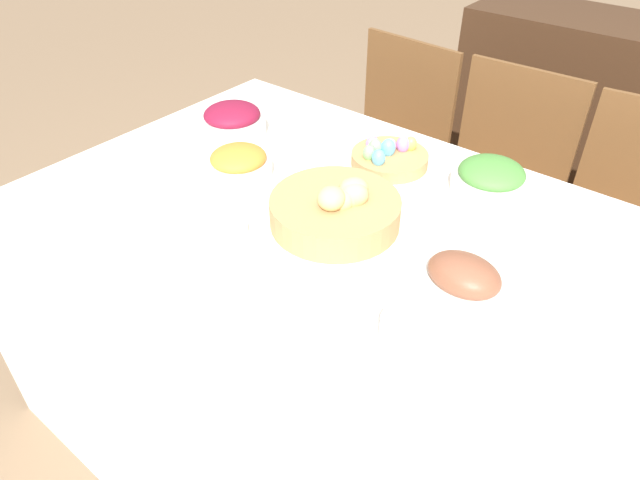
{
  "coord_description": "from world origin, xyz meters",
  "views": [
    {
      "loc": [
        0.59,
        -0.86,
        1.56
      ],
      "look_at": [
        -0.03,
        -0.08,
        0.81
      ],
      "focal_mm": 32.0,
      "sensor_mm": 36.0,
      "label": 1
    }
  ],
  "objects_px": {
    "bread_basket": "(337,209)",
    "egg_basket": "(388,156)",
    "spoon": "(299,388)",
    "beet_salad_bowl": "(233,121)",
    "chair_far_center": "(494,187)",
    "chair_far_left": "(385,148)",
    "dinner_plate": "(221,335)",
    "sideboard": "(630,134)",
    "fork": "(166,299)",
    "ham_platter": "(464,277)",
    "drinking_cup": "(399,332)",
    "butter_dish": "(219,225)",
    "carrot_bowl": "(239,163)",
    "green_salad_bowl": "(491,179)",
    "chair_far_right": "(626,234)",
    "knife": "(286,379)"
  },
  "relations": [
    {
      "from": "bread_basket",
      "to": "egg_basket",
      "type": "xyz_separation_m",
      "value": [
        -0.06,
        0.31,
        -0.02
      ]
    },
    {
      "from": "spoon",
      "to": "beet_salad_bowl",
      "type": "bearing_deg",
      "value": 143.39
    },
    {
      "from": "chair_far_center",
      "to": "chair_far_left",
      "type": "xyz_separation_m",
      "value": [
        -0.47,
        -0.0,
        0.0
      ]
    },
    {
      "from": "dinner_plate",
      "to": "spoon",
      "type": "relative_size",
      "value": 1.41
    },
    {
      "from": "sideboard",
      "to": "egg_basket",
      "type": "relative_size",
      "value": 7.05
    },
    {
      "from": "bread_basket",
      "to": "fork",
      "type": "relative_size",
      "value": 1.58
    },
    {
      "from": "ham_platter",
      "to": "fork",
      "type": "xyz_separation_m",
      "value": [
        -0.45,
        -0.41,
        -0.02
      ]
    },
    {
      "from": "egg_basket",
      "to": "dinner_plate",
      "type": "xyz_separation_m",
      "value": [
        0.11,
        -0.74,
        -0.02
      ]
    },
    {
      "from": "sideboard",
      "to": "dinner_plate",
      "type": "height_order",
      "value": "sideboard"
    },
    {
      "from": "egg_basket",
      "to": "drinking_cup",
      "type": "xyz_separation_m",
      "value": [
        0.39,
        -0.55,
        0.01
      ]
    },
    {
      "from": "beet_salad_bowl",
      "to": "drinking_cup",
      "type": "bearing_deg",
      "value": -25.63
    },
    {
      "from": "beet_salad_bowl",
      "to": "chair_far_left",
      "type": "bearing_deg",
      "value": 80.07
    },
    {
      "from": "egg_basket",
      "to": "beet_salad_bowl",
      "type": "bearing_deg",
      "value": -163.5
    },
    {
      "from": "sideboard",
      "to": "dinner_plate",
      "type": "xyz_separation_m",
      "value": [
        -0.25,
        -2.1,
        0.33
      ]
    },
    {
      "from": "ham_platter",
      "to": "butter_dish",
      "type": "bearing_deg",
      "value": -161.09
    },
    {
      "from": "spoon",
      "to": "ham_platter",
      "type": "bearing_deg",
      "value": 78.62
    },
    {
      "from": "carrot_bowl",
      "to": "beet_salad_bowl",
      "type": "xyz_separation_m",
      "value": [
        -0.19,
        0.16,
        0.01
      ]
    },
    {
      "from": "chair_far_left",
      "to": "green_salad_bowl",
      "type": "xyz_separation_m",
      "value": [
        0.63,
        -0.5,
        0.33
      ]
    },
    {
      "from": "dinner_plate",
      "to": "green_salad_bowl",
      "type": "bearing_deg",
      "value": 78.08
    },
    {
      "from": "butter_dish",
      "to": "egg_basket",
      "type": "bearing_deg",
      "value": 75.05
    },
    {
      "from": "chair_far_left",
      "to": "bread_basket",
      "type": "height_order",
      "value": "bread_basket"
    },
    {
      "from": "chair_far_right",
      "to": "bread_basket",
      "type": "xyz_separation_m",
      "value": [
        -0.51,
        -0.86,
        0.33
      ]
    },
    {
      "from": "carrot_bowl",
      "to": "fork",
      "type": "relative_size",
      "value": 0.9
    },
    {
      "from": "butter_dish",
      "to": "knife",
      "type": "bearing_deg",
      "value": -29.22
    },
    {
      "from": "green_salad_bowl",
      "to": "chair_far_center",
      "type": "bearing_deg",
      "value": 107.91
    },
    {
      "from": "chair_far_right",
      "to": "dinner_plate",
      "type": "bearing_deg",
      "value": -114.88
    },
    {
      "from": "chair_far_left",
      "to": "butter_dish",
      "type": "height_order",
      "value": "chair_far_left"
    },
    {
      "from": "drinking_cup",
      "to": "butter_dish",
      "type": "distance_m",
      "value": 0.52
    },
    {
      "from": "carrot_bowl",
      "to": "spoon",
      "type": "xyz_separation_m",
      "value": [
        0.59,
        -0.44,
        -0.04
      ]
    },
    {
      "from": "drinking_cup",
      "to": "knife",
      "type": "bearing_deg",
      "value": -119.49
    },
    {
      "from": "egg_basket",
      "to": "carrot_bowl",
      "type": "bearing_deg",
      "value": -132.83
    },
    {
      "from": "chair_far_left",
      "to": "fork",
      "type": "height_order",
      "value": "chair_far_left"
    },
    {
      "from": "sideboard",
      "to": "beet_salad_bowl",
      "type": "xyz_separation_m",
      "value": [
        -0.84,
        -1.5,
        0.37
      ]
    },
    {
      "from": "chair_far_right",
      "to": "drinking_cup",
      "type": "height_order",
      "value": "chair_far_right"
    },
    {
      "from": "ham_platter",
      "to": "egg_basket",
      "type": "bearing_deg",
      "value": 140.88
    },
    {
      "from": "ham_platter",
      "to": "green_salad_bowl",
      "type": "relative_size",
      "value": 1.23
    },
    {
      "from": "chair_far_left",
      "to": "spoon",
      "type": "xyz_separation_m",
      "value": [
        0.66,
        -1.28,
        0.29
      ]
    },
    {
      "from": "chair_far_left",
      "to": "chair_far_right",
      "type": "distance_m",
      "value": 0.92
    },
    {
      "from": "dinner_plate",
      "to": "butter_dish",
      "type": "xyz_separation_m",
      "value": [
        -0.25,
        0.23,
        0.01
      ]
    },
    {
      "from": "bread_basket",
      "to": "drinking_cup",
      "type": "bearing_deg",
      "value": -35.89
    },
    {
      "from": "drinking_cup",
      "to": "butter_dish",
      "type": "height_order",
      "value": "drinking_cup"
    },
    {
      "from": "chair_far_left",
      "to": "carrot_bowl",
      "type": "relative_size",
      "value": 4.96
    },
    {
      "from": "chair_far_center",
      "to": "spoon",
      "type": "height_order",
      "value": "chair_far_center"
    },
    {
      "from": "ham_platter",
      "to": "spoon",
      "type": "height_order",
      "value": "ham_platter"
    },
    {
      "from": "beet_salad_bowl",
      "to": "fork",
      "type": "xyz_separation_m",
      "value": [
        0.42,
        -0.6,
        -0.04
      ]
    },
    {
      "from": "beet_salad_bowl",
      "to": "fork",
      "type": "relative_size",
      "value": 1.01
    },
    {
      "from": "carrot_bowl",
      "to": "chair_far_center",
      "type": "bearing_deg",
      "value": 64.93
    },
    {
      "from": "spoon",
      "to": "chair_far_left",
      "type": "bearing_deg",
      "value": 118.16
    },
    {
      "from": "green_salad_bowl",
      "to": "knife",
      "type": "relative_size",
      "value": 1.01
    },
    {
      "from": "chair_far_center",
      "to": "ham_platter",
      "type": "height_order",
      "value": "chair_far_center"
    }
  ]
}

